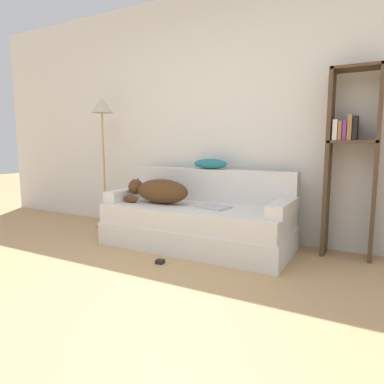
% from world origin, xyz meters
% --- Properties ---
extents(ground_plane, '(20.00, 20.00, 0.00)m').
position_xyz_m(ground_plane, '(0.00, 0.00, 0.00)').
color(ground_plane, tan).
extents(wall_back, '(7.23, 0.06, 2.70)m').
position_xyz_m(wall_back, '(0.00, 2.37, 1.35)').
color(wall_back, silver).
rests_on(wall_back, ground_plane).
extents(couch, '(1.88, 0.83, 0.42)m').
position_xyz_m(couch, '(-0.05, 1.79, 0.21)').
color(couch, silver).
rests_on(couch, ground_plane).
extents(couch_backrest, '(1.84, 0.15, 0.35)m').
position_xyz_m(couch_backrest, '(-0.05, 2.14, 0.59)').
color(couch_backrest, silver).
rests_on(couch_backrest, couch).
extents(couch_arm_left, '(0.15, 0.64, 0.12)m').
position_xyz_m(couch_arm_left, '(-0.91, 1.79, 0.48)').
color(couch_arm_left, silver).
rests_on(couch_arm_left, couch).
extents(couch_arm_right, '(0.15, 0.64, 0.12)m').
position_xyz_m(couch_arm_right, '(0.82, 1.79, 0.48)').
color(couch_arm_right, silver).
rests_on(couch_arm_right, couch).
extents(dog, '(0.72, 0.29, 0.25)m').
position_xyz_m(dog, '(-0.47, 1.74, 0.55)').
color(dog, '#513319').
rests_on(dog, couch).
extents(laptop, '(0.33, 0.27, 0.02)m').
position_xyz_m(laptop, '(0.15, 1.75, 0.43)').
color(laptop, '#B7B7BC').
rests_on(laptop, couch).
extents(throw_pillow, '(0.38, 0.19, 0.11)m').
position_xyz_m(throw_pillow, '(-0.06, 2.13, 0.82)').
color(throw_pillow, teal).
rests_on(throw_pillow, couch_backrest).
extents(bookshelf, '(0.43, 0.26, 1.70)m').
position_xyz_m(bookshelf, '(1.31, 2.19, 0.96)').
color(bookshelf, '#4C3823').
rests_on(bookshelf, ground_plane).
extents(floor_lamp, '(0.27, 0.27, 1.59)m').
position_xyz_m(floor_lamp, '(-1.47, 2.01, 1.28)').
color(floor_lamp, tan).
rests_on(floor_lamp, ground_plane).
extents(power_adapter, '(0.07, 0.07, 0.03)m').
position_xyz_m(power_adapter, '(-0.09, 1.19, 0.02)').
color(power_adapter, black).
rests_on(power_adapter, ground_plane).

